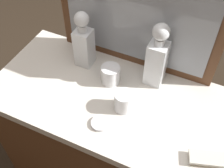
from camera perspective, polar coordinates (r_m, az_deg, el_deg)
dresser at (r=1.54m, az=-0.00°, el=-12.92°), size 1.05×0.52×0.87m
dresser_mirror at (r=1.15m, az=5.24°, el=15.13°), size 0.71×0.03×0.58m
crystal_decanter_front at (r=1.17m, az=9.02°, el=4.80°), size 0.08×0.08×0.30m
crystal_decanter_right at (r=1.25m, az=-5.70°, el=7.99°), size 0.07×0.07×0.27m
crystal_tumbler_far_right at (r=1.11m, az=2.37°, el=-3.64°), size 0.08×0.08×0.08m
crystal_tumbler_right at (r=1.21m, az=-0.29°, el=1.80°), size 0.08×0.08×0.08m
silver_brush_left at (r=1.06m, az=19.05°, el=-14.19°), size 0.15×0.10×0.02m
porcelain_dish at (r=1.09m, az=-2.39°, el=-7.94°), size 0.07×0.07×0.01m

